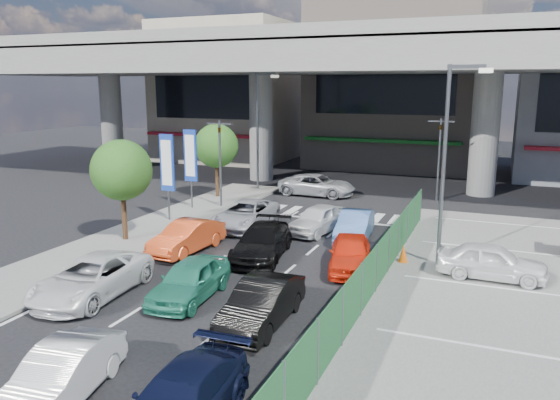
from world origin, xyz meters
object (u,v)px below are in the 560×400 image
at_px(hatch_white_back_mid, 61,375).
at_px(traffic_cone, 403,253).
at_px(sedan_white_mid_left, 92,278).
at_px(taxi_teal_mid, 190,280).
at_px(tree_far, 216,146).
at_px(kei_truck_front_right, 355,226).
at_px(traffic_light_right, 440,139).
at_px(sedan_black_mid, 262,242).
at_px(street_lamp_left, 260,121).
at_px(tree_near, 121,170).
at_px(traffic_light_left, 220,142).
at_px(street_lamp_right, 449,149).
at_px(wagon_silver_front_left, 246,214).
at_px(signboard_near, 167,165).
at_px(parked_sedan_white, 492,261).
at_px(hatch_black_mid_right, 262,303).
at_px(sedan_white_front_mid, 318,219).
at_px(crossing_wagon_silver, 317,185).
at_px(signboard_far, 190,158).
at_px(taxi_orange_right, 350,253).
at_px(taxi_orange_left, 187,237).

bearing_deg(hatch_white_back_mid, traffic_cone, 55.72).
relative_size(sedan_white_mid_left, taxi_teal_mid, 1.23).
bearing_deg(tree_far, kei_truck_front_right, -29.63).
relative_size(traffic_light_right, hatch_white_back_mid, 1.32).
xyz_separation_m(sedan_black_mid, traffic_cone, (5.71, 1.45, -0.26)).
distance_m(street_lamp_left, tree_near, 14.08).
relative_size(tree_far, hatch_white_back_mid, 1.22).
relative_size(traffic_light_left, traffic_light_right, 1.00).
bearing_deg(street_lamp_right, taxi_teal_mid, -137.89).
height_order(traffic_light_right, wagon_silver_front_left, traffic_light_right).
bearing_deg(sedan_black_mid, tree_near, 172.38).
distance_m(signboard_near, parked_sedan_white, 16.70).
height_order(street_lamp_right, hatch_black_mid_right, street_lamp_right).
distance_m(traffic_light_right, taxi_teal_mid, 21.07).
xyz_separation_m(sedan_white_front_mid, crossing_wagon_silver, (-2.94, 8.79, 0.01)).
bearing_deg(kei_truck_front_right, signboard_far, 160.27).
bearing_deg(taxi_teal_mid, traffic_light_right, 69.39).
bearing_deg(street_lamp_left, traffic_light_right, 4.83).
relative_size(sedan_white_mid_left, hatch_black_mid_right, 1.19).
height_order(tree_near, sedan_white_front_mid, tree_near).
bearing_deg(kei_truck_front_right, parked_sedan_white, -35.25).
relative_size(signboard_near, kei_truck_front_right, 1.15).
distance_m(street_lamp_left, tree_far, 4.04).
relative_size(traffic_light_right, tree_far, 1.08).
bearing_deg(hatch_black_mid_right, taxi_orange_right, 77.24).
height_order(sedan_white_front_mid, kei_truck_front_right, sedan_white_front_mid).
height_order(street_lamp_right, tree_far, street_lamp_right).
bearing_deg(wagon_silver_front_left, taxi_orange_left, -98.77).
bearing_deg(signboard_far, taxi_orange_right, -31.21).
relative_size(traffic_light_left, street_lamp_right, 0.65).
height_order(traffic_light_right, signboard_far, traffic_light_right).
bearing_deg(signboard_far, crossing_wagon_silver, 50.49).
bearing_deg(traffic_light_left, tree_near, -95.71).
bearing_deg(tree_far, taxi_orange_left, -68.10).
xyz_separation_m(traffic_light_left, sedan_black_mid, (6.14, -7.78, -3.25)).
relative_size(signboard_far, crossing_wagon_silver, 0.93).
bearing_deg(parked_sedan_white, taxi_orange_left, 96.86).
bearing_deg(signboard_far, traffic_light_left, 35.70).
xyz_separation_m(traffic_light_left, taxi_orange_right, (10.03, -7.93, -3.25)).
xyz_separation_m(traffic_light_left, hatch_black_mid_right, (8.82, -13.88, -3.25)).
xyz_separation_m(taxi_teal_mid, sedan_white_front_mid, (1.37, 9.86, 0.00)).
height_order(signboard_near, hatch_black_mid_right, signboard_near).
height_order(signboard_near, crossing_wagon_silver, signboard_near).
bearing_deg(wagon_silver_front_left, tree_far, 127.33).
bearing_deg(traffic_light_left, taxi_teal_mid, -66.21).
height_order(hatch_white_back_mid, taxi_orange_right, taxi_orange_right).
xyz_separation_m(sedan_white_front_mid, traffic_cone, (4.77, -3.25, -0.26)).
relative_size(tree_far, taxi_orange_left, 1.16).
xyz_separation_m(signboard_near, sedan_white_front_mid, (8.08, 0.93, -2.37)).
relative_size(street_lamp_right, parked_sedan_white, 2.02).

